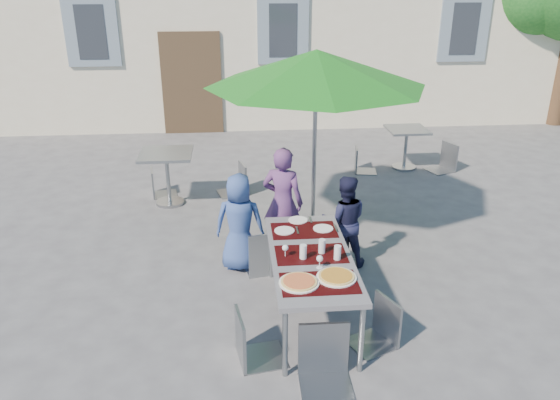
{
  "coord_description": "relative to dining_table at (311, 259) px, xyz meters",
  "views": [
    {
      "loc": [
        -1.11,
        -4.62,
        3.36
      ],
      "look_at": [
        -0.62,
        1.05,
        0.97
      ],
      "focal_mm": 35.0,
      "sensor_mm": 36.0,
      "label": 1
    }
  ],
  "objects": [
    {
      "name": "chair_0",
      "position": [
        -0.39,
        0.99,
        -0.07
      ],
      "size": [
        0.54,
        0.55,
        1.05
      ],
      "color": "#91989C",
      "rests_on": "ground"
    },
    {
      "name": "pizza_near_left",
      "position": [
        -0.18,
        -0.54,
        0.07
      ],
      "size": [
        0.37,
        0.37,
        0.03
      ],
      "color": "white",
      "rests_on": "dining_table"
    },
    {
      "name": "child_2",
      "position": [
        0.56,
        1.11,
        -0.12
      ],
      "size": [
        0.59,
        0.37,
        1.16
      ],
      "primitive_type": "imported",
      "rotation": [
        0.0,
        0.0,
        3.06
      ],
      "color": "#1A1C39",
      "rests_on": "ground"
    },
    {
      "name": "pizza_near_right",
      "position": [
        0.17,
        -0.48,
        0.07
      ],
      "size": [
        0.37,
        0.37,
        0.03
      ],
      "color": "white",
      "rests_on": "dining_table"
    },
    {
      "name": "bg_chair_l_0",
      "position": [
        -1.97,
        3.59,
        -0.21
      ],
      "size": [
        0.43,
        0.43,
        0.84
      ],
      "color": "gray",
      "rests_on": "ground"
    },
    {
      "name": "child_1",
      "position": [
        -0.15,
        1.44,
        0.02
      ],
      "size": [
        0.61,
        0.51,
        1.42
      ],
      "primitive_type": "imported",
      "rotation": [
        0.0,
        0.0,
        2.75
      ],
      "color": "#5E356D",
      "rests_on": "ground"
    },
    {
      "name": "child_0",
      "position": [
        -0.7,
        1.13,
        -0.09
      ],
      "size": [
        0.63,
        0.45,
        1.21
      ],
      "primitive_type": "imported",
      "rotation": [
        0.0,
        0.0,
        3.02
      ],
      "color": "#344E91",
      "rests_on": "ground"
    },
    {
      "name": "chair_5",
      "position": [
        0.0,
        -0.97,
        -0.09
      ],
      "size": [
        0.46,
        0.46,
        1.02
      ],
      "color": "gray",
      "rests_on": "ground"
    },
    {
      "name": "dining_table",
      "position": [
        0.0,
        0.0,
        0.0
      ],
      "size": [
        0.8,
        1.85,
        0.76
      ],
      "color": "#4B4A4F",
      "rests_on": "ground"
    },
    {
      "name": "bg_chair_r_1",
      "position": [
        3.08,
        4.38,
        -0.14
      ],
      "size": [
        0.54,
        0.54,
        0.94
      ],
      "color": "gray",
      "rests_on": "ground"
    },
    {
      "name": "ground",
      "position": [
        0.39,
        -0.15,
        -0.7
      ],
      "size": [
        90.0,
        90.0,
        0.0
      ],
      "primitive_type": "plane",
      "color": "#4B4A4D",
      "rests_on": "ground"
    },
    {
      "name": "place_settings",
      "position": [
        -0.01,
        0.63,
        0.06
      ],
      "size": [
        0.69,
        0.48,
        0.01
      ],
      "color": "white",
      "rests_on": "dining_table"
    },
    {
      "name": "cafe_table_0",
      "position": [
        -1.76,
        3.22,
        -0.09
      ],
      "size": [
        0.78,
        0.78,
        0.84
      ],
      "color": "#9B9EA2",
      "rests_on": "ground"
    },
    {
      "name": "bg_chair_l_1",
      "position": [
        1.55,
        4.42,
        -0.2
      ],
      "size": [
        0.44,
        0.44,
        0.86
      ],
      "color": "gray",
      "rests_on": "ground"
    },
    {
      "name": "bg_chair_r_0",
      "position": [
        -0.7,
        3.58,
        -0.15
      ],
      "size": [
        0.51,
        0.5,
        0.94
      ],
      "color": "gray",
      "rests_on": "ground"
    },
    {
      "name": "chair_1",
      "position": [
        -0.19,
        1.1,
        -0.19
      ],
      "size": [
        0.5,
        0.5,
        0.87
      ],
      "color": "gray",
      "rests_on": "ground"
    },
    {
      "name": "patio_umbrella",
      "position": [
        0.31,
        1.99,
        1.55
      ],
      "size": [
        2.81,
        2.81,
        2.49
      ],
      "color": "#9B9EA2",
      "rests_on": "ground"
    },
    {
      "name": "chair_4",
      "position": [
        0.62,
        -0.46,
        -0.19
      ],
      "size": [
        0.52,
        0.51,
        0.88
      ],
      "color": "gray",
      "rests_on": "ground"
    },
    {
      "name": "chair_2",
      "position": [
        0.42,
        1.09,
        -0.21
      ],
      "size": [
        0.5,
        0.5,
        0.84
      ],
      "color": "gray",
      "rests_on": "ground"
    },
    {
      "name": "cafe_table_1",
      "position": [
        2.39,
        4.55,
        -0.18
      ],
      "size": [
        0.7,
        0.7,
        0.75
      ],
      "color": "#9B9EA2",
      "rests_on": "ground"
    },
    {
      "name": "glassware",
      "position": [
        0.05,
        -0.08,
        0.13
      ],
      "size": [
        0.57,
        0.36,
        0.15
      ],
      "color": "silver",
      "rests_on": "dining_table"
    },
    {
      "name": "chair_3",
      "position": [
        -0.63,
        -0.63,
        -0.14
      ],
      "size": [
        0.49,
        0.48,
        0.95
      ],
      "color": "gray",
      "rests_on": "ground"
    }
  ]
}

